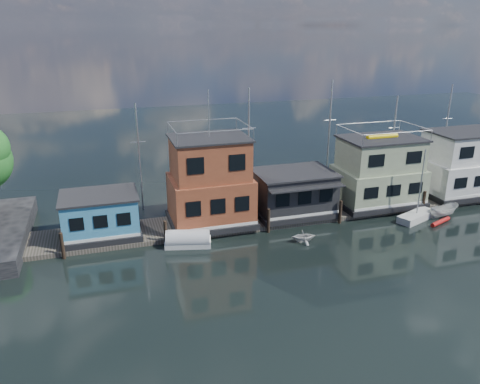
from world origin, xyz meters
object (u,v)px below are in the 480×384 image
object	(u,v)px
dinghy_white	(303,236)
red_kayak	(440,222)
houseboat_white	(462,164)
tarp_runabout	(188,240)
houseboat_red	(210,183)
houseboat_blue	(100,215)
motorboat	(444,211)
houseboat_green	(378,173)
day_sailer	(416,216)
houseboat_dark	(294,192)

from	to	relation	value
dinghy_white	red_kayak	distance (m)	13.64
houseboat_white	tarp_runabout	bearing A→B (deg)	-173.42
houseboat_red	red_kayak	world-z (taller)	houseboat_red
red_kayak	houseboat_blue	bearing A→B (deg)	147.84
houseboat_white	dinghy_white	bearing A→B (deg)	-164.93
houseboat_red	dinghy_white	bearing A→B (deg)	-39.48
houseboat_red	dinghy_white	size ratio (longest dim) A/B	5.79
dinghy_white	houseboat_red	bearing A→B (deg)	57.98
houseboat_red	motorboat	bearing A→B (deg)	-11.40
houseboat_red	houseboat_green	distance (m)	17.01
houseboat_red	houseboat_white	xyz separation A→B (m)	(27.00, 0.00, -0.57)
tarp_runabout	day_sailer	world-z (taller)	day_sailer
houseboat_white	day_sailer	bearing A→B (deg)	-153.07
houseboat_dark	houseboat_white	bearing A→B (deg)	0.06
houseboat_white	red_kayak	world-z (taller)	houseboat_white
red_kayak	houseboat_white	bearing A→B (deg)	18.68
day_sailer	motorboat	bearing A→B (deg)	-25.24
red_kayak	houseboat_red	bearing A→B (deg)	143.01
houseboat_blue	houseboat_red	distance (m)	9.69
houseboat_red	day_sailer	bearing A→B (deg)	-12.57
houseboat_red	motorboat	world-z (taller)	houseboat_red
houseboat_dark	tarp_runabout	size ratio (longest dim) A/B	1.87
houseboat_red	houseboat_white	world-z (taller)	houseboat_red
houseboat_green	dinghy_white	distance (m)	12.09
day_sailer	red_kayak	bearing A→B (deg)	-65.70
houseboat_red	motorboat	size ratio (longest dim) A/B	3.70
houseboat_dark	red_kayak	size ratio (longest dim) A/B	2.74
dinghy_white	tarp_runabout	distance (m)	9.66
houseboat_green	tarp_runabout	xyz separation A→B (m)	(-19.79, -3.44, -2.98)
tarp_runabout	motorboat	size ratio (longest dim) A/B	1.24
houseboat_dark	dinghy_white	bearing A→B (deg)	-103.87
houseboat_red	red_kayak	bearing A→B (deg)	-15.57
dinghy_white	motorboat	xyz separation A→B (m)	(14.97, 1.12, 0.08)
dinghy_white	tarp_runabout	xyz separation A→B (m)	(-9.44, 2.04, 0.03)
houseboat_dark	tarp_runabout	bearing A→B (deg)	-162.42
houseboat_dark	dinghy_white	distance (m)	5.93
motorboat	houseboat_white	bearing A→B (deg)	-55.45
motorboat	dinghy_white	bearing A→B (deg)	89.78
houseboat_blue	tarp_runabout	xyz separation A→B (m)	(6.71, -3.44, -1.64)
houseboat_white	dinghy_white	world-z (taller)	houseboat_white
houseboat_blue	motorboat	distance (m)	31.47
dinghy_white	red_kayak	xyz separation A→B (m)	(13.63, -0.17, -0.34)
houseboat_white	tarp_runabout	size ratio (longest dim) A/B	2.12
houseboat_green	tarp_runabout	distance (m)	20.30
houseboat_red	dinghy_white	distance (m)	9.33
houseboat_red	houseboat_white	distance (m)	27.01
tarp_runabout	houseboat_dark	bearing A→B (deg)	30.84
tarp_runabout	day_sailer	size ratio (longest dim) A/B	0.58
houseboat_white	tarp_runabout	xyz separation A→B (m)	(-29.79, -3.44, -2.97)
houseboat_blue	day_sailer	xyz separation A→B (m)	(28.26, -4.18, -1.80)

